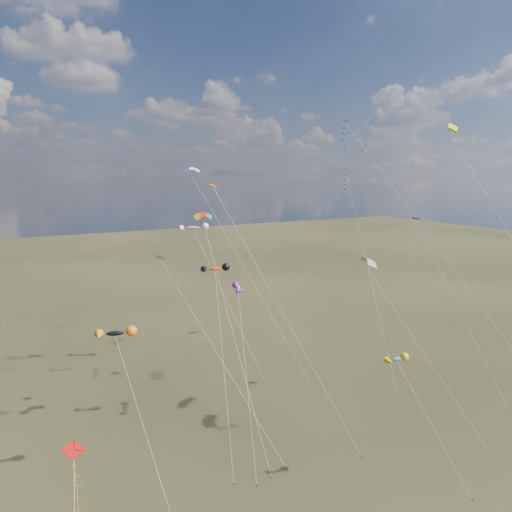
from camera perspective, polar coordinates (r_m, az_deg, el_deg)
ground at (r=45.90m, az=12.63°, el=-27.92°), size 400.00×400.00×0.00m
diamond_black_high at (r=76.42m, az=11.30°, el=7.27°), size 8.45×21.46×29.11m
diamond_navy_tall at (r=58.71m, az=13.26°, el=11.52°), size 13.15×25.82×34.86m
diamond_black_mid at (r=49.10m, az=-8.15°, el=-6.53°), size 7.73×15.06×19.39m
diamond_red_low at (r=31.10m, az=-21.57°, el=-25.77°), size 2.80×10.85×12.87m
diamond_navy_right at (r=60.58m, az=19.63°, el=0.89°), size 7.55×10.43×22.86m
diamond_orange_center at (r=49.44m, az=0.46°, el=-1.82°), size 9.07×17.14×27.03m
parafoil_yellow at (r=54.62m, az=23.52°, el=14.65°), size 6.18×22.54×34.00m
parafoil_blue_white at (r=65.78m, az=-7.91°, el=10.56°), size 12.01×15.05×29.40m
parafoil_striped at (r=49.30m, az=14.02°, el=-0.42°), size 9.28×12.10×20.09m
parafoil_tricolor at (r=50.11m, az=-6.54°, el=4.95°), size 2.06×14.07×24.33m
novelty_black_orange at (r=44.50m, az=-17.19°, el=-9.26°), size 3.44×11.74×14.28m
novelty_orange_black at (r=50.94m, az=-5.12°, el=-1.67°), size 5.28×12.73×18.30m
novelty_white_purple at (r=51.79m, az=-2.25°, el=-4.01°), size 5.21×13.66×15.92m
novelty_redwhite_stripe at (r=67.43m, az=-7.85°, el=3.49°), size 7.50×12.97×21.01m
novelty_blue_yellow at (r=43.74m, az=17.27°, el=-12.28°), size 5.06×6.27×12.24m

